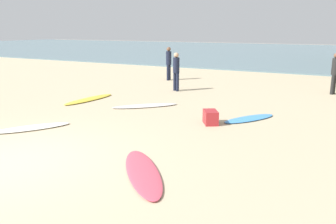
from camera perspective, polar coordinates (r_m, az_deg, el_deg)
ground_plane at (r=7.86m, az=-25.28°, el=-7.57°), size 120.00×120.00×0.00m
ocean_water at (r=42.14m, az=20.04°, el=9.30°), size 120.00×40.00×0.08m
surfboard_0 at (r=13.52m, az=-12.93°, el=2.09°), size 0.70×2.48×0.07m
surfboard_1 at (r=12.09m, az=-3.82°, el=1.05°), size 2.05×2.02×0.07m
surfboard_2 at (r=10.65m, az=13.32°, el=-1.05°), size 1.43×1.92×0.06m
surfboard_3 at (r=10.12m, az=-21.76°, el=-2.44°), size 1.59×2.04×0.07m
surfboard_5 at (r=6.62m, az=-4.19°, el=-9.87°), size 2.00×2.17×0.06m
beachgoer_near at (r=18.23m, az=0.11°, el=8.32°), size 0.31×0.34×1.73m
beachgoer_mid at (r=15.82m, az=25.89°, el=6.07°), size 0.34×0.34×1.70m
beachgoer_far at (r=15.02m, az=1.37°, el=6.99°), size 0.38×0.38×1.66m
beach_cooler at (r=9.92m, az=7.05°, el=-0.87°), size 0.61×0.67×0.39m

